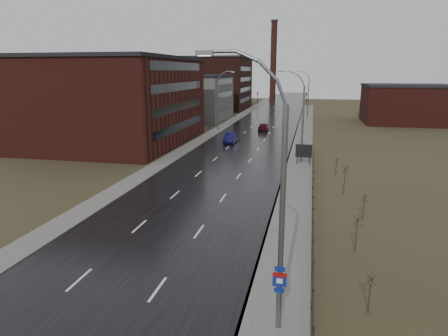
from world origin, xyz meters
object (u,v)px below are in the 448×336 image
at_px(streetlight_main, 275,201).
at_px(car_far, 263,127).
at_px(billboard, 304,152).
at_px(car_near, 231,138).

xyz_separation_m(streetlight_main, car_far, (-7.69, 61.29, -5.29)).
relative_size(streetlight_main, billboard, 4.54).
distance_m(streetlight_main, billboard, 33.03).
bearing_deg(car_far, car_near, 75.24).
xyz_separation_m(billboard, car_near, (-11.83, 13.91, -0.97)).
relative_size(streetlight_main, car_far, 2.69).
relative_size(streetlight_main, car_near, 2.48).
bearing_deg(car_near, car_far, 76.69).
bearing_deg(car_far, streetlight_main, 95.87).
distance_m(car_near, car_far, 15.05).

